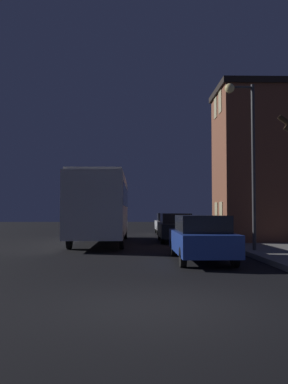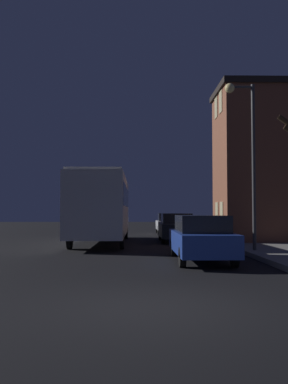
{
  "view_description": "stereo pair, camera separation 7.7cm",
  "coord_description": "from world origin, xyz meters",
  "px_view_note": "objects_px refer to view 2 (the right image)",
  "views": [
    {
      "loc": [
        -0.36,
        -7.5,
        1.63
      ],
      "look_at": [
        -0.03,
        8.75,
        2.37
      ],
      "focal_mm": 40.0,
      "sensor_mm": 36.0,
      "label": 1
    },
    {
      "loc": [
        -0.29,
        -7.5,
        1.63
      ],
      "look_at": [
        -0.03,
        8.75,
        2.37
      ],
      "focal_mm": 40.0,
      "sensor_mm": 36.0,
      "label": 2
    }
  ],
  "objects_px": {
    "car_far_lane": "(170,223)",
    "car_mid_lane": "(176,227)",
    "streetlamp": "(246,141)",
    "bus": "(103,204)",
    "car_near_lane": "(201,238)"
  },
  "relations": [
    {
      "from": "car_far_lane",
      "to": "car_mid_lane",
      "type": "bearing_deg",
      "value": -92.01
    },
    {
      "from": "streetlamp",
      "to": "bus",
      "type": "xyz_separation_m",
      "value": [
        -5.98,
        5.74,
        -2.32
      ]
    },
    {
      "from": "bus",
      "to": "car_mid_lane",
      "type": "distance_m",
      "value": 4.18
    },
    {
      "from": "streetlamp",
      "to": "car_mid_lane",
      "type": "distance_m",
      "value": 7.9
    },
    {
      "from": "car_mid_lane",
      "to": "car_far_lane",
      "type": "xyz_separation_m",
      "value": [
        0.29,
        8.38,
        0.01
      ]
    },
    {
      "from": "car_far_lane",
      "to": "car_near_lane",
      "type": "bearing_deg",
      "value": -90.96
    },
    {
      "from": "streetlamp",
      "to": "bus",
      "type": "bearing_deg",
      "value": 136.19
    },
    {
      "from": "streetlamp",
      "to": "bus",
      "type": "height_order",
      "value": "streetlamp"
    },
    {
      "from": "bus",
      "to": "car_near_lane",
      "type": "bearing_deg",
      "value": -64.25
    },
    {
      "from": "streetlamp",
      "to": "car_far_lane",
      "type": "bearing_deg",
      "value": 96.89
    },
    {
      "from": "streetlamp",
      "to": "car_mid_lane",
      "type": "height_order",
      "value": "streetlamp"
    },
    {
      "from": "streetlamp",
      "to": "car_far_lane",
      "type": "distance_m",
      "value": 15.62
    },
    {
      "from": "streetlamp",
      "to": "car_far_lane",
      "type": "xyz_separation_m",
      "value": [
        -1.82,
        15.1,
        -3.58
      ]
    },
    {
      "from": "car_mid_lane",
      "to": "car_far_lane",
      "type": "relative_size",
      "value": 0.99
    },
    {
      "from": "car_near_lane",
      "to": "car_far_lane",
      "type": "height_order",
      "value": "car_far_lane"
    }
  ]
}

